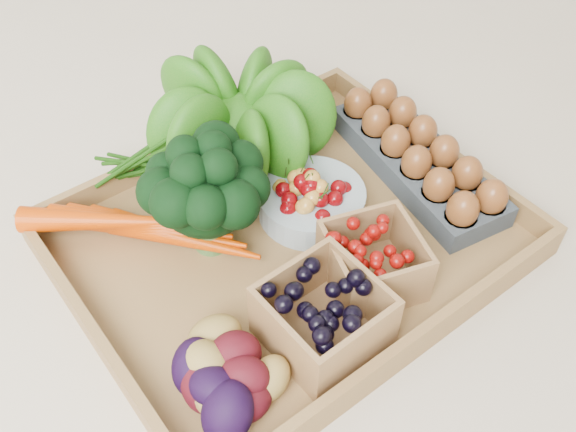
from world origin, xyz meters
TOP-DOWN VIEW (x-y plane):
  - ground at (0.00, 0.00)m, footprint 4.00×4.00m
  - tray at (0.00, 0.00)m, footprint 0.55×0.45m
  - carrots at (-0.14, 0.10)m, footprint 0.23×0.16m
  - lettuce at (0.04, 0.17)m, footprint 0.17×0.17m
  - broccoli at (-0.08, 0.06)m, footprint 0.16×0.16m
  - cherry_bowl at (0.06, 0.02)m, footprint 0.15×0.15m
  - egg_carton at (0.23, -0.01)m, footprint 0.15×0.31m
  - potatoes at (-0.18, -0.13)m, footprint 0.14×0.14m
  - punnet_blackberry at (-0.06, -0.14)m, footprint 0.12×0.12m
  - punnet_raspberry at (0.04, -0.12)m, footprint 0.14×0.14m

SIDE VIEW (x-z plane):
  - ground at x=0.00m, z-range 0.00..0.00m
  - tray at x=0.00m, z-range 0.00..0.01m
  - egg_carton at x=0.23m, z-range 0.01..0.05m
  - cherry_bowl at x=0.06m, z-range 0.01..0.05m
  - carrots at x=-0.14m, z-range 0.01..0.07m
  - punnet_raspberry at x=0.04m, z-range 0.01..0.09m
  - punnet_blackberry at x=-0.06m, z-range 0.01..0.10m
  - potatoes at x=-0.18m, z-range 0.01..0.10m
  - broccoli at x=-0.08m, z-range 0.02..0.14m
  - lettuce at x=0.04m, z-range 0.02..0.18m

